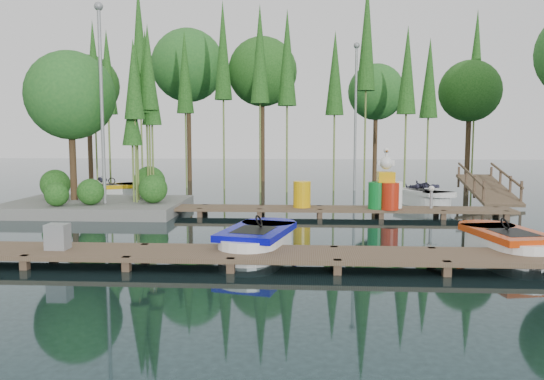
# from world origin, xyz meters

# --- Properties ---
(ground_plane) EXTENTS (90.00, 90.00, 0.00)m
(ground_plane) POSITION_xyz_m (0.00, 0.00, 0.00)
(ground_plane) COLOR #1C3134
(near_dock) EXTENTS (18.00, 1.50, 0.50)m
(near_dock) POSITION_xyz_m (0.00, -4.50, 0.23)
(near_dock) COLOR brown
(near_dock) RESTS_ON ground
(far_dock) EXTENTS (15.00, 1.20, 0.50)m
(far_dock) POSITION_xyz_m (1.00, 2.50, 0.23)
(far_dock) COLOR brown
(far_dock) RESTS_ON ground
(island) EXTENTS (6.20, 4.20, 6.75)m
(island) POSITION_xyz_m (-6.30, 3.29, 3.18)
(island) COLOR slate
(island) RESTS_ON ground
(tree_screen) EXTENTS (34.42, 18.53, 10.31)m
(tree_screen) POSITION_xyz_m (-2.04, 10.60, 6.12)
(tree_screen) COLOR #45301D
(tree_screen) RESTS_ON ground
(lamp_island) EXTENTS (0.30, 0.30, 7.25)m
(lamp_island) POSITION_xyz_m (-5.50, 2.50, 4.26)
(lamp_island) COLOR gray
(lamp_island) RESTS_ON ground
(lamp_rear) EXTENTS (0.30, 0.30, 7.25)m
(lamp_rear) POSITION_xyz_m (4.00, 11.00, 4.26)
(lamp_rear) COLOR gray
(lamp_rear) RESTS_ON ground
(ramp) EXTENTS (1.50, 3.94, 1.49)m
(ramp) POSITION_xyz_m (9.00, 6.50, 0.59)
(ramp) COLOR brown
(ramp) RESTS_ON ground
(boat_blue) EXTENTS (1.97, 3.18, 0.99)m
(boat_blue) POSITION_xyz_m (0.40, -3.40, 0.29)
(boat_blue) COLOR white
(boat_blue) RESTS_ON ground
(boat_red) EXTENTS (1.81, 3.07, 0.97)m
(boat_red) POSITION_xyz_m (6.12, -3.31, 0.28)
(boat_red) COLOR white
(boat_red) RESTS_ON ground
(boat_yellow_far) EXTENTS (3.26, 2.67, 1.50)m
(boat_yellow_far) POSITION_xyz_m (-6.97, 6.85, 0.32)
(boat_yellow_far) COLOR white
(boat_yellow_far) RESTS_ON ground
(boat_white_far) EXTENTS (2.39, 3.11, 1.34)m
(boat_white_far) POSITION_xyz_m (6.25, 5.58, 0.30)
(boat_white_far) COLOR white
(boat_white_far) RESTS_ON ground
(utility_cabinet) EXTENTS (0.45, 0.38, 0.55)m
(utility_cabinet) POSITION_xyz_m (-3.88, -4.50, 0.58)
(utility_cabinet) COLOR gray
(utility_cabinet) RESTS_ON near_dock
(yellow_barrel) EXTENTS (0.60, 0.60, 0.90)m
(yellow_barrel) POSITION_xyz_m (1.41, 2.50, 0.75)
(yellow_barrel) COLOR #EAAD0C
(yellow_barrel) RESTS_ON far_dock
(drum_cluster) EXTENTS (1.19, 1.09, 2.05)m
(drum_cluster) POSITION_xyz_m (4.26, 2.35, 0.90)
(drum_cluster) COLOR #0D7929
(drum_cluster) RESTS_ON far_dock
(seagull_post) EXTENTS (0.48, 0.26, 0.77)m
(seagull_post) POSITION_xyz_m (5.78, 2.50, 0.82)
(seagull_post) COLOR gray
(seagull_post) RESTS_ON far_dock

